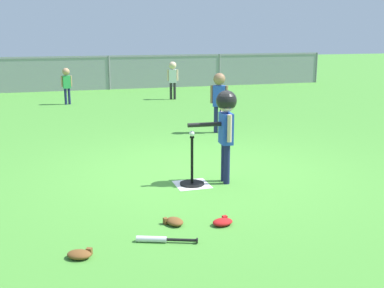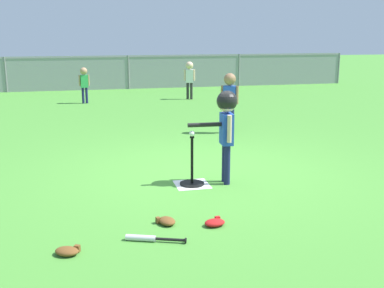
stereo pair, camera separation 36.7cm
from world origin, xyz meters
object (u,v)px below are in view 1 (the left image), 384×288
Objects in this scene: batting_tee at (192,177)px; batter_child at (226,118)px; fielder_deep_left at (173,75)px; fielder_near_right at (219,95)px; fielder_near_left at (66,81)px; glove_near_bats at (80,254)px; glove_by_plate at (223,222)px; spare_bat_silver at (158,239)px; baseball_on_tee at (192,134)px; glove_tossed_aside at (174,221)px.

batter_child is (0.45, -0.02, 0.78)m from batting_tee.
fielder_near_right is at bearing -93.64° from fielder_deep_left.
fielder_near_left is 9.46m from glove_near_bats.
glove_by_plate is (-0.08, -1.38, -0.07)m from batting_tee.
spare_bat_silver is 2.35× the size of glove_by_plate.
batter_child reaches higher than glove_near_bats.
baseball_on_tee is at bearing -80.85° from fielder_near_left.
fielder_deep_left reaches higher than glove_by_plate.
fielder_near_left is 3.70× the size of glove_near_bats.
batter_child reaches higher than fielder_near_left.
baseball_on_tee is 0.29× the size of glove_tossed_aside.
glove_by_plate is 1.52m from glove_near_bats.
batter_child is at bearing 49.94° from glove_tossed_aside.
fielder_deep_left is 9.44m from glove_by_plate.
fielder_deep_left reaches higher than batting_tee.
baseball_on_tee is 3.36m from fielder_near_right.
baseball_on_tee reaches higher than spare_bat_silver.
glove_by_plate is at bearing -93.34° from batting_tee.
fielder_deep_left is at bearing 80.48° from batter_child.
fielder_near_left reaches higher than batting_tee.
fielder_near_right is (2.70, -4.69, 0.12)m from fielder_near_left.
glove_near_bats is (-0.32, -9.43, -0.60)m from fielder_near_left.
fielder_deep_left is 10.15m from glove_near_bats.
fielder_near_left is 1.73× the size of spare_bat_silver.
fielder_deep_left is 9.40m from glove_tossed_aside.
batting_tee is at bearing 86.66° from glove_by_plate.
spare_bat_silver is at bearing -163.80° from glove_by_plate.
glove_tossed_aside is (-1.01, -1.20, -0.84)m from batter_child.
fielder_deep_left reaches higher than glove_near_bats.
fielder_near_right reaches higher than spare_bat_silver.
batting_tee is 7.84m from fielder_near_left.
fielder_deep_left is (1.32, 7.88, -0.17)m from batter_child.
spare_bat_silver is 0.75m from glove_near_bats.
baseball_on_tee is at bearing 86.66° from glove_by_plate.
batter_child reaches higher than spare_bat_silver.
spare_bat_silver is (-2.59, -9.45, -0.68)m from fielder_deep_left.
glove_tossed_aside is (0.68, -8.94, -0.60)m from fielder_near_left.
spare_bat_silver is (-0.82, -1.60, -0.66)m from baseball_on_tee.
fielder_near_left is at bearing 88.08° from glove_near_bats.
baseball_on_tee is 1.50m from glove_tossed_aside.
batting_tee is 1.38m from glove_by_plate.
glove_by_plate is (-0.08, -1.38, -0.65)m from baseball_on_tee.
baseball_on_tee is 7.82m from fielder_near_left.
baseball_on_tee is 0.28× the size of glove_near_bats.
glove_by_plate and glove_tossed_aside have the same top height.
batting_tee is at bearing 62.85° from spare_bat_silver.
fielder_near_right is at bearing -60.05° from fielder_near_left.
spare_bat_silver is at bearing -117.15° from batting_tee.
fielder_near_right is at bearing 57.48° from glove_near_bats.
glove_near_bats is at bearing -170.94° from spare_bat_silver.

